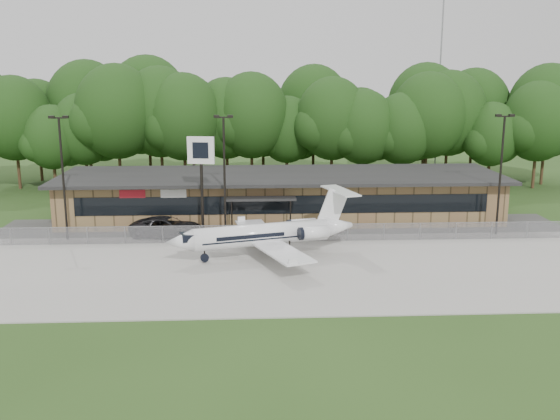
{
  "coord_description": "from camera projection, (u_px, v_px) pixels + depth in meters",
  "views": [
    {
      "loc": [
        -2.99,
        -33.95,
        13.63
      ],
      "look_at": [
        -0.68,
        12.0,
        3.39
      ],
      "focal_mm": 40.0,
      "sensor_mm": 36.0,
      "label": 1
    }
  ],
  "objects": [
    {
      "name": "ground",
      "position": [
        302.0,
        312.0,
        36.21
      ],
      "size": [
        160.0,
        160.0,
        0.0
      ],
      "primitive_type": "plane",
      "color": "#274418",
      "rests_on": "ground"
    },
    {
      "name": "light_pole_right",
      "position": [
        501.0,
        166.0,
        51.88
      ],
      "size": [
        1.55,
        0.3,
        10.23
      ],
      "color": "black",
      "rests_on": "ground"
    },
    {
      "name": "suv",
      "position": [
        167.0,
        227.0,
        52.24
      ],
      "size": [
        6.64,
        4.08,
        1.72
      ],
      "primitive_type": "imported",
      "rotation": [
        0.0,
        0.0,
        1.36
      ],
      "color": "#313134",
      "rests_on": "ground"
    },
    {
      "name": "fence",
      "position": [
        287.0,
        233.0,
        50.66
      ],
      "size": [
        46.0,
        0.04,
        1.52
      ],
      "color": "gray",
      "rests_on": "ground"
    },
    {
      "name": "apron",
      "position": [
        292.0,
        268.0,
        44.0
      ],
      "size": [
        64.0,
        18.0,
        0.08
      ],
      "primitive_type": "cube",
      "color": "#9E9B93",
      "rests_on": "ground"
    },
    {
      "name": "radio_mast",
      "position": [
        439.0,
        80.0,
        81.36
      ],
      "size": [
        0.2,
        0.2,
        25.0
      ],
      "primitive_type": "cylinder",
      "color": "gray",
      "rests_on": "ground"
    },
    {
      "name": "terminal",
      "position": [
        281.0,
        195.0,
        59.07
      ],
      "size": [
        41.0,
        11.65,
        4.3
      ],
      "color": "olive",
      "rests_on": "ground"
    },
    {
      "name": "treeline",
      "position": [
        273.0,
        123.0,
        75.52
      ],
      "size": [
        72.0,
        12.0,
        15.0
      ],
      "primitive_type": null,
      "color": "#1D3611",
      "rests_on": "ground"
    },
    {
      "name": "pole_sign",
      "position": [
        201.0,
        161.0,
        50.83
      ],
      "size": [
        2.23,
        0.62,
        8.49
      ],
      "rotation": [
        0.0,
        0.0,
        -0.17
      ],
      "color": "black",
      "rests_on": "ground"
    },
    {
      "name": "business_jet",
      "position": [
        268.0,
        235.0,
        46.37
      ],
      "size": [
        14.5,
        13.02,
        4.92
      ],
      "rotation": [
        0.0,
        0.0,
        0.28
      ],
      "color": "white",
      "rests_on": "ground"
    },
    {
      "name": "light_pole_mid",
      "position": [
        224.0,
        168.0,
        50.75
      ],
      "size": [
        1.55,
        0.3,
        10.23
      ],
      "color": "black",
      "rests_on": "ground"
    },
    {
      "name": "parking_lot",
      "position": [
        283.0,
        229.0,
        55.21
      ],
      "size": [
        50.0,
        9.0,
        0.06
      ],
      "primitive_type": "cube",
      "color": "#383835",
      "rests_on": "ground"
    },
    {
      "name": "light_pole_left",
      "position": [
        62.0,
        169.0,
        50.11
      ],
      "size": [
        1.55,
        0.3,
        10.23
      ],
      "color": "black",
      "rests_on": "ground"
    }
  ]
}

